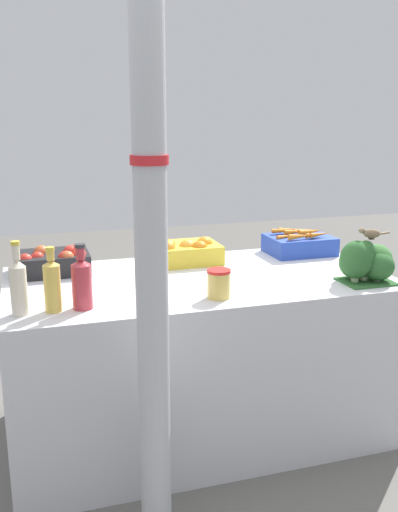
{
  "coord_description": "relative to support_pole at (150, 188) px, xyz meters",
  "views": [
    {
      "loc": [
        -0.74,
        -2.38,
        1.49
      ],
      "look_at": [
        0.0,
        0.0,
        0.86
      ],
      "focal_mm": 40.0,
      "sensor_mm": 36.0,
      "label": 1
    }
  ],
  "objects": [
    {
      "name": "market_table",
      "position": [
        0.36,
        0.66,
        -0.88
      ],
      "size": [
        1.71,
        0.89,
        0.76
      ],
      "primitive_type": "cube",
      "color": "silver",
      "rests_on": "ground_plane"
    },
    {
      "name": "support_pole",
      "position": [
        0.0,
        0.0,
        0.0
      ],
      "size": [
        0.12,
        0.12,
        2.52
      ],
      "color": "#B7BABF",
      "rests_on": "ground_plane"
    },
    {
      "name": "ground_plane",
      "position": [
        0.36,
        0.66,
        -1.26
      ],
      "size": [
        10.0,
        10.0,
        0.0
      ],
      "primitive_type": "plane",
      "color": "#605E59"
    },
    {
      "name": "carrot_crate",
      "position": [
        1.01,
        0.94,
        -0.45
      ],
      "size": [
        0.33,
        0.26,
        0.13
      ],
      "color": "#2847B7",
      "rests_on": "market_table"
    },
    {
      "name": "sparrow_bird",
      "position": [
        1.06,
        0.37,
        -0.28
      ],
      "size": [
        0.13,
        0.07,
        0.05
      ],
      "rotation": [
        0.0,
        0.0,
        2.69
      ],
      "color": "#4C3D2D",
      "rests_on": "broccoli_pile"
    },
    {
      "name": "orange_crate",
      "position": [
        0.36,
        0.93,
        -0.44
      ],
      "size": [
        0.33,
        0.26,
        0.13
      ],
      "color": "gold",
      "rests_on": "market_table"
    },
    {
      "name": "juice_bottle_ruby",
      "position": [
        -0.19,
        0.38,
        -0.4
      ],
      "size": [
        0.08,
        0.08,
        0.25
      ],
      "color": "#B2333D",
      "rests_on": "market_table"
    },
    {
      "name": "juice_bottle_golden",
      "position": [
        -0.3,
        0.38,
        -0.39
      ],
      "size": [
        0.06,
        0.06,
        0.25
      ],
      "color": "gold",
      "rests_on": "market_table"
    },
    {
      "name": "pickle_jar",
      "position": [
        0.35,
        0.35,
        -0.44
      ],
      "size": [
        0.1,
        0.1,
        0.12
      ],
      "color": "#DBBC56",
      "rests_on": "market_table"
    },
    {
      "name": "apple_crate",
      "position": [
        -0.26,
        0.93,
        -0.44
      ],
      "size": [
        0.33,
        0.26,
        0.13
      ],
      "color": "black",
      "rests_on": "market_table"
    },
    {
      "name": "broccoli_pile",
      "position": [
        1.04,
        0.37,
        -0.41
      ],
      "size": [
        0.25,
        0.2,
        0.19
      ],
      "color": "#2D602D",
      "rests_on": "market_table"
    },
    {
      "name": "juice_bottle_cloudy",
      "position": [
        -0.42,
        0.38,
        -0.39
      ],
      "size": [
        0.06,
        0.06,
        0.28
      ],
      "color": "beige",
      "rests_on": "market_table"
    }
  ]
}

